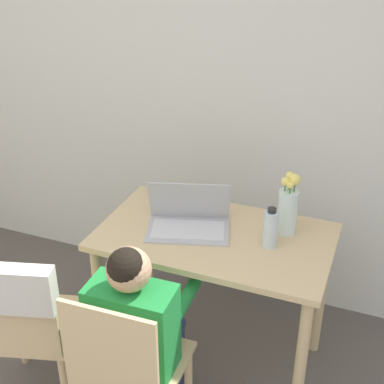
{
  "coord_description": "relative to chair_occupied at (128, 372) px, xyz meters",
  "views": [
    {
      "loc": [
        0.91,
        -0.4,
        2.06
      ],
      "look_at": [
        0.13,
        1.59,
        0.94
      ],
      "focal_mm": 50.0,
      "sensor_mm": 36.0,
      "label": 1
    }
  ],
  "objects": [
    {
      "name": "water_bottle",
      "position": [
        0.4,
        0.62,
        0.4
      ],
      "size": [
        0.06,
        0.06,
        0.19
      ],
      "color": "silver",
      "rests_on": "dining_table"
    },
    {
      "name": "flower_vase",
      "position": [
        0.44,
        0.76,
        0.44
      ],
      "size": [
        0.09,
        0.09,
        0.29
      ],
      "color": "silver",
      "rests_on": "dining_table"
    },
    {
      "name": "laptop",
      "position": [
        0.01,
        0.63,
        0.37
      ],
      "size": [
        0.43,
        0.34,
        0.23
      ],
      "rotation": [
        0.0,
        0.0,
        0.3
      ],
      "color": "#B2B2B7",
      "rests_on": "dining_table"
    },
    {
      "name": "person_seated",
      "position": [
        -0.0,
        0.12,
        0.17
      ],
      "size": [
        0.36,
        0.43,
        0.99
      ],
      "rotation": [
        0.0,
        0.0,
        3.17
      ],
      "color": "#1E8438",
      "rests_on": "ground_plane"
    },
    {
      "name": "dining_table",
      "position": [
        0.14,
        0.62,
        0.2
      ],
      "size": [
        1.06,
        0.62,
        0.76
      ],
      "color": "#D6B784",
      "rests_on": "ground_plane"
    },
    {
      "name": "wall_back",
      "position": [
        -0.11,
        1.29,
        0.81
      ],
      "size": [
        6.4,
        0.05,
        2.5
      ],
      "color": "silver",
      "rests_on": "ground_plane"
    },
    {
      "name": "chair_occupied",
      "position": [
        0.0,
        0.0,
        0.0
      ],
      "size": [
        0.41,
        0.41,
        0.85
      ],
      "rotation": [
        0.0,
        0.0,
        3.17
      ],
      "color": "#D6B784",
      "rests_on": "ground_plane"
    },
    {
      "name": "chair_spare",
      "position": [
        -0.5,
        0.01,
        0.14
      ],
      "size": [
        0.5,
        0.52,
        0.86
      ],
      "rotation": [
        0.0,
        0.0,
        3.42
      ],
      "color": "#D6B784",
      "rests_on": "ground_plane"
    }
  ]
}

